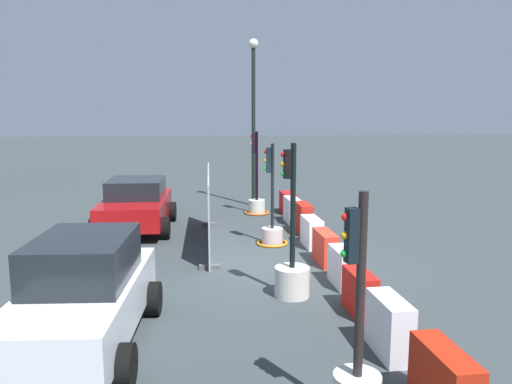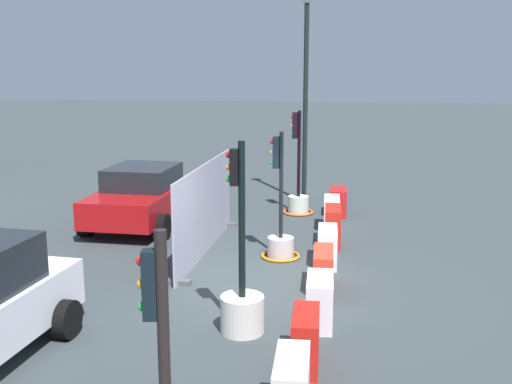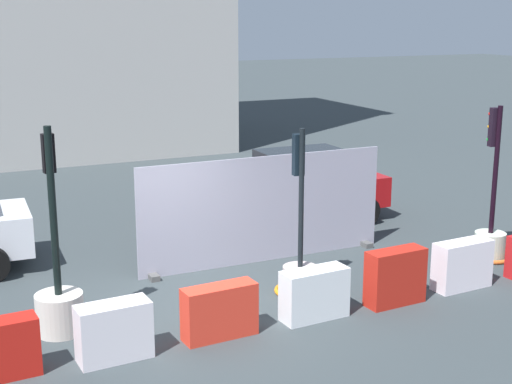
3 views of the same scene
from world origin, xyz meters
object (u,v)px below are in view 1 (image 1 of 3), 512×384
Objects in this scene: construction_barrier_0 at (444,383)px; construction_barrier_1 at (389,327)px; construction_barrier_2 at (360,293)px; construction_barrier_3 at (344,267)px; construction_barrier_4 at (325,248)px; construction_barrier_5 at (312,232)px; construction_barrier_7 at (292,210)px; car_white_van at (84,294)px; traffic_light_2 at (272,228)px; traffic_light_0 at (357,376)px; construction_barrier_6 at (303,218)px; car_red_compact at (136,204)px; traffic_light_3 at (257,201)px; street_lamp_post at (253,106)px; construction_barrier_8 at (288,203)px; traffic_light_1 at (292,270)px.

construction_barrier_1 is (1.59, 0.11, 0.02)m from construction_barrier_0.
construction_barrier_1 reaches higher than construction_barrier_2.
construction_barrier_2 is at bearing 176.21° from construction_barrier_3.
construction_barrier_3 is 1.56m from construction_barrier_4.
construction_barrier_7 is at bearing 1.10° from construction_barrier_5.
car_white_van is at bearing 115.90° from construction_barrier_3.
traffic_light_2 is 2.39× the size of construction_barrier_0.
construction_barrier_2 is (3.19, -1.01, -0.19)m from traffic_light_0.
construction_barrier_6 reaches higher than construction_barrier_1.
car_red_compact is (0.99, 5.09, 0.34)m from construction_barrier_6.
construction_barrier_2 is 6.08m from construction_barrier_6.
construction_barrier_1 is 9.12m from construction_barrier_7.
traffic_light_3 is 4.62m from construction_barrier_5.
construction_barrier_1 is 0.16× the size of street_lamp_post.
traffic_light_3 is 3.22m from construction_barrier_6.
construction_barrier_2 is at bearing -168.41° from traffic_light_2.
construction_barrier_6 is at bearing 0.10° from construction_barrier_3.
construction_barrier_2 is at bearing -144.72° from car_red_compact.
construction_barrier_8 is 0.16× the size of street_lamp_post.
construction_barrier_3 is (3.06, -0.12, -0.05)m from construction_barrier_1.
construction_barrier_8 is 0.25× the size of car_red_compact.
construction_barrier_3 is at bearing -2.20° from construction_barrier_1.
construction_barrier_2 is at bearing 178.93° from construction_barrier_4.
construction_barrier_0 reaches higher than construction_barrier_4.
street_lamp_post is (13.81, 1.11, 3.40)m from construction_barrier_0.
traffic_light_2 is at bearing 7.73° from construction_barrier_0.
traffic_light_1 is 3.96m from traffic_light_2.
traffic_light_0 is at bearing 162.49° from construction_barrier_2.
traffic_light_0 is at bearing 174.69° from construction_barrier_7.
construction_barrier_4 reaches higher than construction_barrier_2.
construction_barrier_2 is at bearing -17.51° from traffic_light_0.
car_white_van is at bearing -177.85° from car_red_compact.
construction_barrier_5 is 1.05× the size of construction_barrier_6.
car_white_van is at bearing 81.15° from construction_barrier_1.
construction_barrier_7 is at bearing -146.48° from traffic_light_3.
traffic_light_2 is 2.60× the size of construction_barrier_7.
traffic_light_3 is at bearing 13.66° from construction_barrier_5.
construction_barrier_5 is at bearing -178.90° from construction_barrier_7.
construction_barrier_4 reaches higher than construction_barrier_8.
traffic_light_3 is at bearing 20.57° from construction_barrier_6.
traffic_light_2 is at bearing 73.18° from construction_barrier_5.
car_white_van is (2.32, 4.79, 0.43)m from construction_barrier_0.
construction_barrier_4 is at bearing -9.70° from traffic_light_0.
construction_barrier_3 is at bearing -173.08° from street_lamp_post.
car_white_van is (-8.39, 4.69, 0.44)m from construction_barrier_7.
car_white_van is at bearing 100.39° from construction_barrier_2.
construction_barrier_3 is at bearing -64.10° from car_white_van.
construction_barrier_8 is at bearing -0.61° from construction_barrier_1.
construction_barrier_4 is (3.03, -0.06, 0.00)m from construction_barrier_2.
traffic_light_1 reaches higher than construction_barrier_5.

